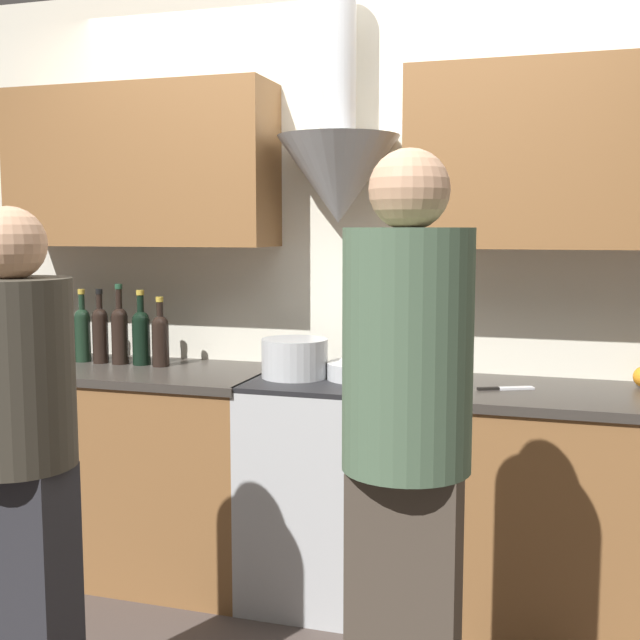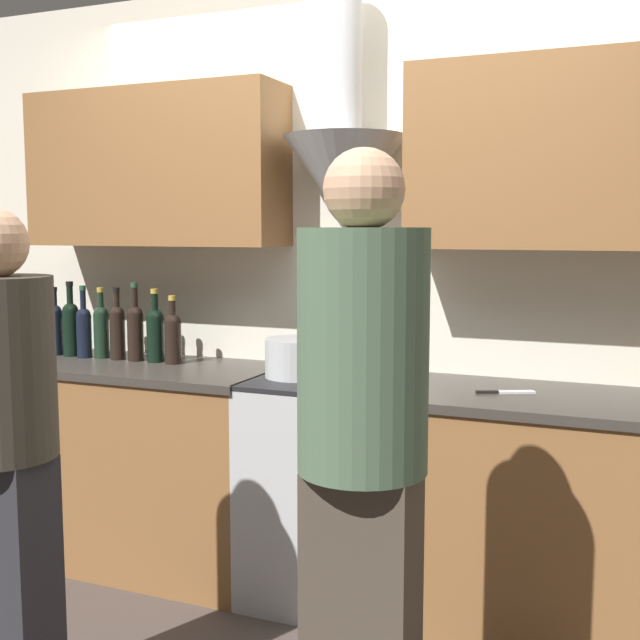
# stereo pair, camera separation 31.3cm
# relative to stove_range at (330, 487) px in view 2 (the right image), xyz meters

# --- Properties ---
(ground_plane) EXTENTS (12.00, 12.00, 0.00)m
(ground_plane) POSITION_rel_stove_range_xyz_m (0.00, -0.34, -0.46)
(ground_plane) COLOR #423833
(wall_back) EXTENTS (8.40, 0.51, 2.60)m
(wall_back) POSITION_rel_stove_range_xyz_m (0.00, 0.27, 1.00)
(wall_back) COLOR silver
(wall_back) RESTS_ON ground_plane
(counter_left) EXTENTS (1.26, 0.62, 0.92)m
(counter_left) POSITION_rel_stove_range_xyz_m (-0.92, -0.00, -0.00)
(counter_left) COLOR brown
(counter_left) RESTS_ON ground_plane
(counter_right) EXTENTS (1.27, 0.62, 0.92)m
(counter_right) POSITION_rel_stove_range_xyz_m (0.92, -0.00, -0.00)
(counter_right) COLOR brown
(counter_right) RESTS_ON ground_plane
(stove_range) EXTENTS (0.60, 0.60, 0.92)m
(stove_range) POSITION_rel_stove_range_xyz_m (0.00, 0.00, 0.00)
(stove_range) COLOR #B7BABC
(stove_range) RESTS_ON ground_plane
(wine_bottle_0) EXTENTS (0.07, 0.07, 0.33)m
(wine_bottle_0) POSITION_rel_stove_range_xyz_m (-1.46, 0.06, 0.59)
(wine_bottle_0) COLOR black
(wine_bottle_0) RESTS_ON counter_left
(wine_bottle_1) EXTENTS (0.08, 0.08, 0.36)m
(wine_bottle_1) POSITION_rel_stove_range_xyz_m (-1.36, 0.06, 0.60)
(wine_bottle_1) COLOR black
(wine_bottle_1) RESTS_ON counter_left
(wine_bottle_2) EXTENTS (0.07, 0.07, 0.34)m
(wine_bottle_2) POSITION_rel_stove_range_xyz_m (-1.27, 0.05, 0.59)
(wine_bottle_2) COLOR black
(wine_bottle_2) RESTS_ON counter_left
(wine_bottle_3) EXTENTS (0.07, 0.07, 0.33)m
(wine_bottle_3) POSITION_rel_stove_range_xyz_m (-1.19, 0.07, 0.59)
(wine_bottle_3) COLOR black
(wine_bottle_3) RESTS_ON counter_left
(wine_bottle_4) EXTENTS (0.07, 0.07, 0.34)m
(wine_bottle_4) POSITION_rel_stove_range_xyz_m (-1.09, 0.06, 0.60)
(wine_bottle_4) COLOR black
(wine_bottle_4) RESTS_ON counter_left
(wine_bottle_5) EXTENTS (0.07, 0.07, 0.36)m
(wine_bottle_5) POSITION_rel_stove_range_xyz_m (-0.99, 0.06, 0.60)
(wine_bottle_5) COLOR black
(wine_bottle_5) RESTS_ON counter_left
(wine_bottle_6) EXTENTS (0.08, 0.08, 0.34)m
(wine_bottle_6) POSITION_rel_stove_range_xyz_m (-0.89, 0.07, 0.59)
(wine_bottle_6) COLOR black
(wine_bottle_6) RESTS_ON counter_left
(wine_bottle_7) EXTENTS (0.08, 0.08, 0.31)m
(wine_bottle_7) POSITION_rel_stove_range_xyz_m (-0.79, 0.06, 0.58)
(wine_bottle_7) COLOR black
(wine_bottle_7) RESTS_ON counter_left
(stock_pot) EXTENTS (0.27, 0.27, 0.16)m
(stock_pot) POSITION_rel_stove_range_xyz_m (-0.14, -0.01, 0.54)
(stock_pot) COLOR #B7BABC
(stock_pot) RESTS_ON stove_range
(mixing_bowl) EXTENTS (0.28, 0.28, 0.07)m
(mixing_bowl) POSITION_rel_stove_range_xyz_m (0.14, 0.03, 0.49)
(mixing_bowl) COLOR #B7BABC
(mixing_bowl) RESTS_ON stove_range
(chefs_knife) EXTENTS (0.21, 0.12, 0.01)m
(chefs_knife) POSITION_rel_stove_range_xyz_m (0.71, -0.02, 0.46)
(chefs_knife) COLOR silver
(chefs_knife) RESTS_ON counter_right
(person_foreground_left) EXTENTS (0.33, 0.33, 1.59)m
(person_foreground_left) POSITION_rel_stove_range_xyz_m (-0.57, -1.20, 0.41)
(person_foreground_left) COLOR #28282D
(person_foreground_left) RESTS_ON ground_plane
(person_foreground_right) EXTENTS (0.33, 0.33, 1.72)m
(person_foreground_right) POSITION_rel_stove_range_xyz_m (0.54, -1.10, 0.49)
(person_foreground_right) COLOR #473D33
(person_foreground_right) RESTS_ON ground_plane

